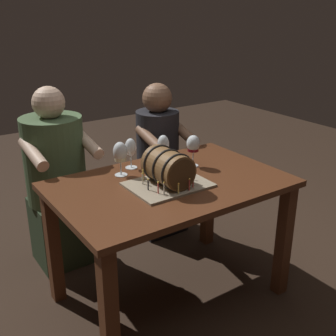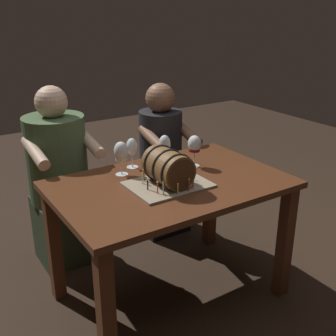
% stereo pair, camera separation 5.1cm
% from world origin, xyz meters
% --- Properties ---
extents(ground_plane, '(8.00, 8.00, 0.00)m').
position_xyz_m(ground_plane, '(0.00, 0.00, 0.00)').
color(ground_plane, '#332319').
extents(dining_table, '(1.25, 0.81, 0.74)m').
position_xyz_m(dining_table, '(0.00, 0.00, 0.62)').
color(dining_table, '#562D19').
rests_on(dining_table, ground).
extents(barrel_cake, '(0.41, 0.32, 0.20)m').
position_xyz_m(barrel_cake, '(-0.04, -0.04, 0.83)').
color(barrel_cake, gray).
rests_on(barrel_cake, dining_table).
extents(wine_glass_empty, '(0.07, 0.07, 0.18)m').
position_xyz_m(wine_glass_empty, '(-0.07, 0.30, 0.86)').
color(wine_glass_empty, white).
rests_on(wine_glass_empty, dining_table).
extents(wine_glass_rose, '(0.07, 0.07, 0.19)m').
position_xyz_m(wine_glass_rose, '(0.11, 0.23, 0.86)').
color(wine_glass_rose, white).
rests_on(wine_glass_rose, dining_table).
extents(wine_glass_red, '(0.08, 0.08, 0.19)m').
position_xyz_m(wine_glass_red, '(0.25, 0.12, 0.87)').
color(wine_glass_red, white).
rests_on(wine_glass_red, dining_table).
extents(wine_glass_white, '(0.08, 0.08, 0.20)m').
position_xyz_m(wine_glass_white, '(-0.17, 0.23, 0.87)').
color(wine_glass_white, white).
rests_on(wine_glass_white, dining_table).
extents(person_seated_left, '(0.42, 0.49, 1.19)m').
position_xyz_m(person_seated_left, '(-0.38, 0.71, 0.57)').
color(person_seated_left, '#2A3A24').
rests_on(person_seated_left, ground).
extents(person_seated_right, '(0.36, 0.46, 1.13)m').
position_xyz_m(person_seated_right, '(0.38, 0.71, 0.51)').
color(person_seated_right, black).
rests_on(person_seated_right, ground).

